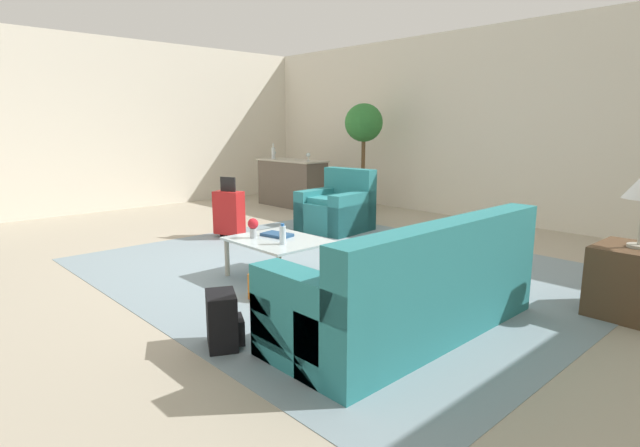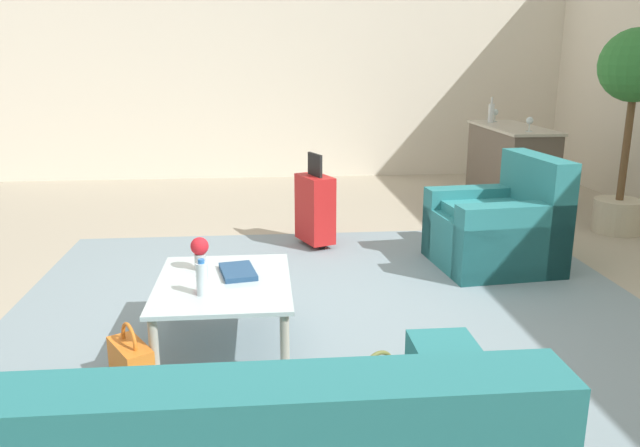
% 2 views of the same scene
% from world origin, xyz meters
% --- Properties ---
extents(ground_plane, '(12.00, 12.00, 0.00)m').
position_xyz_m(ground_plane, '(0.00, 0.00, 0.00)').
color(ground_plane, '#A89E89').
extents(wall_left, '(0.12, 8.00, 3.10)m').
position_xyz_m(wall_left, '(-5.06, 0.00, 1.55)').
color(wall_left, silver).
rests_on(wall_left, ground).
extents(area_rug, '(5.20, 4.40, 0.01)m').
position_xyz_m(area_rug, '(0.60, 0.20, 0.00)').
color(area_rug, gray).
rests_on(area_rug, ground).
extents(armchair, '(0.95, 0.98, 0.91)m').
position_xyz_m(armchair, '(-0.91, 1.67, 0.30)').
color(armchair, teal).
rests_on(armchair, ground).
extents(coffee_table, '(0.97, 0.77, 0.42)m').
position_xyz_m(coffee_table, '(0.40, -0.50, 0.37)').
color(coffee_table, silver).
rests_on(coffee_table, ground).
extents(water_bottle, '(0.06, 0.06, 0.20)m').
position_xyz_m(water_bottle, '(0.60, -0.60, 0.51)').
color(water_bottle, silver).
rests_on(water_bottle, coffee_table).
extents(coffee_table_book, '(0.34, 0.25, 0.03)m').
position_xyz_m(coffee_table_book, '(0.28, -0.42, 0.43)').
color(coffee_table_book, navy).
rests_on(coffee_table_book, coffee_table).
extents(flower_vase, '(0.11, 0.11, 0.21)m').
position_xyz_m(flower_vase, '(0.18, -0.65, 0.54)').
color(flower_vase, '#B2B7BC').
rests_on(flower_vase, coffee_table).
extents(bar_console, '(1.51, 0.58, 0.90)m').
position_xyz_m(bar_console, '(-3.10, 2.60, 0.47)').
color(bar_console, brown).
rests_on(bar_console, ground).
extents(wine_glass_leftmost, '(0.08, 0.08, 0.15)m').
position_xyz_m(wine_glass_leftmost, '(-3.62, 2.57, 1.01)').
color(wine_glass_leftmost, silver).
rests_on(wine_glass_leftmost, bar_console).
extents(wine_glass_left_of_centre, '(0.08, 0.08, 0.15)m').
position_xyz_m(wine_glass_left_of_centre, '(-2.58, 2.57, 1.01)').
color(wine_glass_left_of_centre, silver).
rests_on(wine_glass_left_of_centre, bar_console).
extents(wine_bottle_clear, '(0.07, 0.07, 0.30)m').
position_xyz_m(wine_bottle_clear, '(-3.53, 2.49, 1.02)').
color(wine_bottle_clear, silver).
rests_on(wine_bottle_clear, bar_console).
extents(suitcase_red, '(0.45, 0.35, 0.85)m').
position_xyz_m(suitcase_red, '(-1.60, 0.20, 0.36)').
color(suitcase_red, red).
rests_on(suitcase_red, ground).
extents(handbag_olive, '(0.28, 0.35, 0.36)m').
position_xyz_m(handbag_olive, '(1.24, 0.26, 0.13)').
color(handbag_olive, olive).
rests_on(handbag_olive, ground).
extents(handbag_orange, '(0.35, 0.29, 0.36)m').
position_xyz_m(handbag_orange, '(0.82, -0.96, 0.13)').
color(handbag_orange, orange).
rests_on(handbag_orange, ground).
extents(potted_ficus, '(0.68, 0.68, 1.94)m').
position_xyz_m(potted_ficus, '(-1.80, 3.20, 1.33)').
color(potted_ficus, '#BCB299').
rests_on(potted_ficus, ground).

